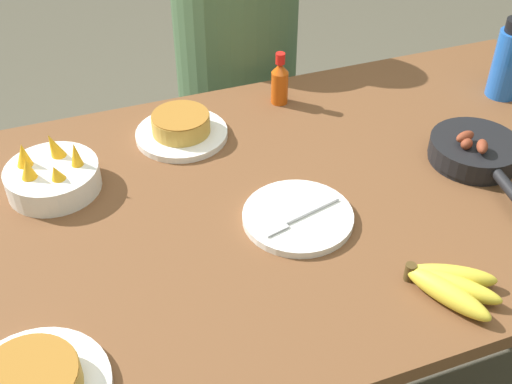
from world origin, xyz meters
TOP-DOWN VIEW (x-y plane):
  - dining_table at (0.00, 0.00)m, footprint 1.90×0.95m
  - banana_bunch at (0.24, -0.35)m, footprint 0.17×0.18m
  - skillet at (0.51, -0.03)m, footprint 0.20×0.34m
  - frittata_plate_side at (-0.08, 0.29)m, footprint 0.22×0.22m
  - empty_plate_far_left at (0.06, -0.08)m, footprint 0.23×0.23m
  - fruit_bowl_mango at (-0.39, 0.20)m, footprint 0.20×0.20m
  - water_bottle at (0.76, 0.19)m, footprint 0.08×0.08m
  - hot_sauce_bottle at (0.20, 0.36)m, footprint 0.04×0.04m
  - person_figure at (0.20, 0.72)m, footprint 0.40×0.40m

SIDE VIEW (x-z plane):
  - person_figure at x=0.20m, z-range -0.11..1.10m
  - dining_table at x=0.00m, z-range 0.29..1.04m
  - empty_plate_far_left at x=0.06m, z-range 0.75..0.77m
  - banana_bunch at x=0.24m, z-range 0.75..0.79m
  - frittata_plate_side at x=-0.08m, z-range 0.75..0.81m
  - skillet at x=0.51m, z-range 0.74..0.82m
  - fruit_bowl_mango at x=-0.39m, z-range 0.73..0.84m
  - hot_sauce_bottle at x=0.20m, z-range 0.74..0.88m
  - water_bottle at x=0.76m, z-range 0.75..0.95m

